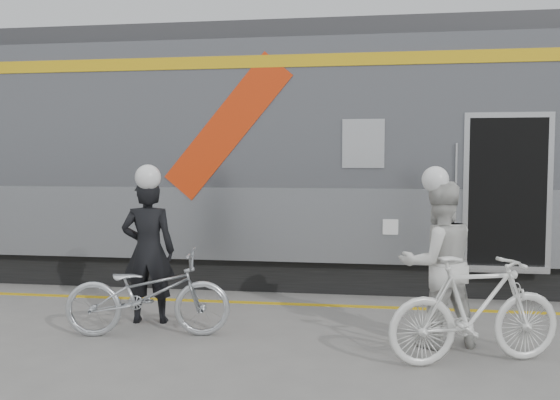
% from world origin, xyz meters
% --- Properties ---
extents(ground, '(90.00, 90.00, 0.00)m').
position_xyz_m(ground, '(0.00, 0.00, 0.00)').
color(ground, slate).
rests_on(ground, ground).
extents(train, '(24.00, 3.17, 4.10)m').
position_xyz_m(train, '(0.42, 4.19, 2.05)').
color(train, black).
rests_on(train, ground).
extents(safety_strip, '(24.00, 0.12, 0.01)m').
position_xyz_m(safety_strip, '(0.00, 2.15, 0.00)').
color(safety_strip, gold).
rests_on(safety_strip, ground).
extents(man, '(0.72, 0.54, 1.79)m').
position_xyz_m(man, '(-2.00, 1.01, 0.89)').
color(man, black).
rests_on(man, ground).
extents(bicycle_left, '(1.96, 0.97, 0.98)m').
position_xyz_m(bicycle_left, '(-1.80, 0.46, 0.49)').
color(bicycle_left, '#B6BABE').
rests_on(bicycle_left, ground).
extents(woman, '(1.04, 0.92, 1.79)m').
position_xyz_m(woman, '(1.44, 0.59, 0.90)').
color(woman, silver).
rests_on(woman, ground).
extents(bicycle_right, '(1.87, 1.06, 1.08)m').
position_xyz_m(bicycle_right, '(1.74, 0.04, 0.54)').
color(bicycle_right, white).
rests_on(bicycle_right, ground).
extents(helmet_man, '(0.31, 0.31, 0.31)m').
position_xyz_m(helmet_man, '(-2.00, 1.01, 1.94)').
color(helmet_man, white).
rests_on(helmet_man, man).
extents(helmet_woman, '(0.29, 0.29, 0.29)m').
position_xyz_m(helmet_woman, '(1.44, 0.59, 1.93)').
color(helmet_woman, white).
rests_on(helmet_woman, woman).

